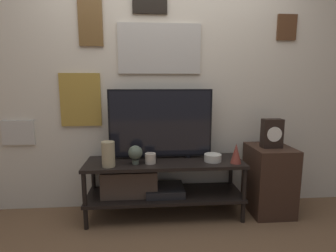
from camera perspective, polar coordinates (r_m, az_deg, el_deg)
The scene contains 11 objects.
ground_plane at distance 2.48m, azimuth -0.24°, elevation -21.62°, with size 12.00×12.00×0.00m, color brown.
wall_back at distance 2.65m, azimuth -1.35°, elevation 11.12°, with size 6.40×0.08×2.70m.
media_console at distance 2.55m, azimuth -3.61°, elevation -11.97°, with size 1.48×0.45×0.55m.
television at distance 2.51m, azimuth -1.61°, elevation 0.56°, with size 0.99×0.05×0.67m.
vase_wide_bowl at distance 2.51m, azimuth 9.71°, elevation -6.82°, with size 0.16×0.16×0.07m.
vase_slim_bronze at distance 2.48m, azimuth 14.59°, elevation -5.79°, with size 0.10×0.10×0.18m.
vase_tall_ceramic at distance 2.36m, azimuth -12.86°, elevation -5.99°, with size 0.12×0.12×0.22m.
candle_jar at distance 2.42m, azimuth -3.86°, elevation -7.03°, with size 0.10×0.10×0.09m.
decorative_bust at distance 2.40m, azimuth -7.12°, elevation -5.89°, with size 0.13×0.13×0.17m.
side_table at distance 2.82m, azimuth 21.12°, elevation -10.78°, with size 0.39×0.45×0.66m.
mantel_clock at distance 2.68m, azimuth 21.68°, elevation -1.48°, with size 0.19×0.11×0.27m.
Camera 1 is at (-0.16, -2.11, 1.28)m, focal length 28.00 mm.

